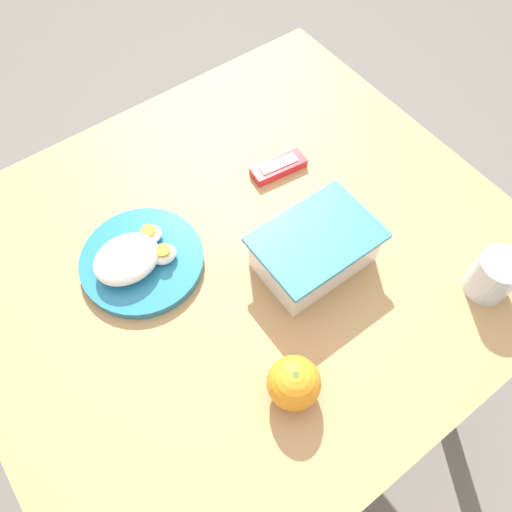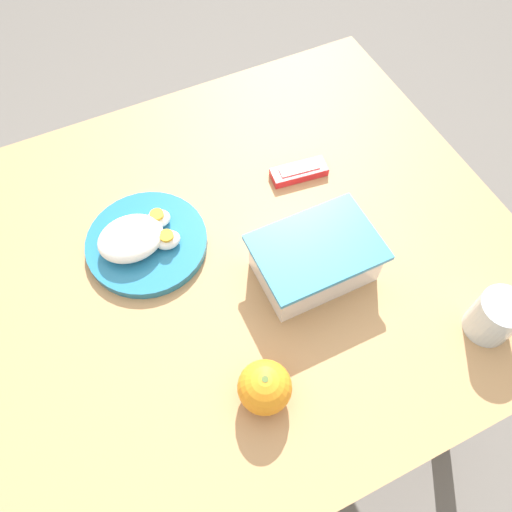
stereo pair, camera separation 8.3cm
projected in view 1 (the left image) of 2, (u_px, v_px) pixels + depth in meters
ground_plane at (248, 375)px, 1.54m from camera, size 10.00×10.00×0.00m
table at (244, 280)px, 1.00m from camera, size 0.98×0.88×0.74m
food_container at (314, 251)px, 0.86m from camera, size 0.20×0.14×0.09m
orange_fruit at (294, 383)px, 0.74m from camera, size 0.08×0.08×0.08m
rice_plate at (138, 259)px, 0.87m from camera, size 0.22×0.22×0.06m
candy_bar at (279, 167)px, 0.99m from camera, size 0.12×0.05×0.02m
drinking_glass at (493, 276)px, 0.83m from camera, size 0.07×0.07×0.08m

